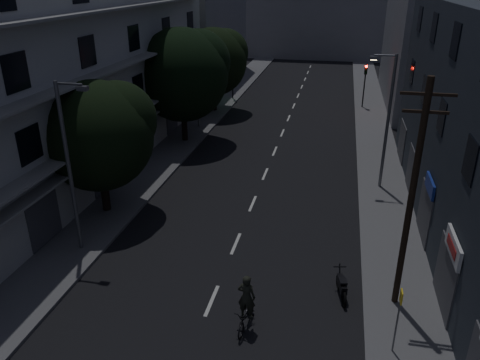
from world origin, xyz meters
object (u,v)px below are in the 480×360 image
at_px(bus_stop_sign, 399,310).
at_px(cyclist, 246,310).
at_px(motorcycle, 342,287).
at_px(utility_pole, 412,195).

height_order(bus_stop_sign, cyclist, bus_stop_sign).
relative_size(bus_stop_sign, motorcycle, 1.38).
xyz_separation_m(utility_pole, cyclist, (-5.56, -2.58, -4.09)).
bearing_deg(bus_stop_sign, cyclist, 177.11).
relative_size(motorcycle, cyclist, 0.79).
distance_m(motorcycle, cyclist, 4.35).
bearing_deg(motorcycle, bus_stop_sign, -69.64).
bearing_deg(utility_pole, bus_stop_sign, -96.32).
height_order(bus_stop_sign, motorcycle, bus_stop_sign).
distance_m(utility_pole, motorcycle, 4.88).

